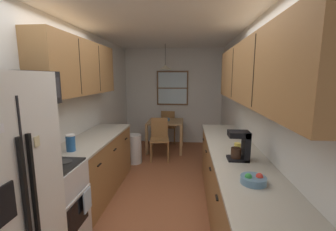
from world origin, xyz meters
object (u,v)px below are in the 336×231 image
microwave_over_range (24,89)px  coffee_maker (241,145)px  stove_range (47,209)px  dining_chair_near (160,137)px  mug_by_coffeemaker (238,147)px  fruit_bowl (253,179)px  trash_bin (135,149)px  dining_table (165,126)px  table_serving_bowl (166,119)px  dining_chair_far (169,125)px  storage_canister (71,143)px

microwave_over_range → coffee_maker: (2.10, 0.43, -0.62)m
stove_range → dining_chair_near: 2.91m
microwave_over_range → mug_by_coffeemaker: microwave_over_range is taller
fruit_bowl → coffee_maker: bearing=88.4°
trash_bin → mug_by_coffeemaker: mug_by_coffeemaker is taller
dining_table → table_serving_bowl: table_serving_bowl is taller
stove_range → dining_table: stove_range is taller
microwave_over_range → dining_chair_far: 4.34m
microwave_over_range → dining_table: microwave_over_range is taller
dining_table → storage_canister: (-0.86, -2.87, 0.39)m
dining_table → storage_canister: size_ratio=4.15×
storage_canister → table_serving_bowl: bearing=73.3°
dining_chair_far → fruit_bowl: 4.34m
stove_range → fruit_bowl: 2.03m
microwave_over_range → dining_chair_far: (1.00, 4.05, -1.18)m
trash_bin → mug_by_coffeemaker: bearing=-45.7°
coffee_maker → fruit_bowl: 0.57m
stove_range → storage_canister: (-0.01, 0.55, 0.53)m
storage_canister → fruit_bowl: (1.97, -0.68, -0.07)m
coffee_maker → table_serving_bowl: (-1.12, 3.03, -0.30)m
coffee_maker → fruit_bowl: bearing=-91.6°
trash_bin → coffee_maker: size_ratio=1.91×
stove_range → dining_chair_far: bearing=77.7°
dining_chair_near → coffee_maker: (1.20, -2.37, 0.57)m
stove_range → coffee_maker: 2.12m
dining_table → stove_range: bearing=-104.0°
dining_table → dining_chair_near: size_ratio=0.95×
dining_chair_far → fruit_bowl: (1.09, -4.18, 0.44)m
mug_by_coffeemaker → table_serving_bowl: bearing=112.8°
dining_chair_far → coffee_maker: size_ratio=2.82×
dining_table → dining_chair_near: 0.64m
dining_chair_near → fruit_bowl: fruit_bowl is taller
storage_canister → mug_by_coffeemaker: size_ratio=1.79×
dining_chair_far → trash_bin: bearing=-110.8°
dining_chair_far → fruit_bowl: bearing=-75.4°
stove_range → fruit_bowl: size_ratio=5.16×
trash_bin → fruit_bowl: 3.18m
table_serving_bowl → dining_chair_near: bearing=-96.9°
storage_canister → microwave_over_range: bearing=-101.1°
fruit_bowl → table_serving_bowl: bearing=107.0°
dining_chair_near → fruit_bowl: size_ratio=4.22×
dining_chair_far → stove_range: bearing=-102.3°
fruit_bowl → dining_chair_near: bearing=112.0°
stove_range → table_serving_bowl: bearing=75.9°
microwave_over_range → fruit_bowl: size_ratio=2.81×
dining_chair_near → table_serving_bowl: dining_chair_near is taller
storage_canister → table_serving_bowl: storage_canister is taller
dining_chair_far → mug_by_coffeemaker: size_ratio=7.85×
stove_range → coffee_maker: bearing=12.2°
microwave_over_range → dining_chair_far: bearing=76.2°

